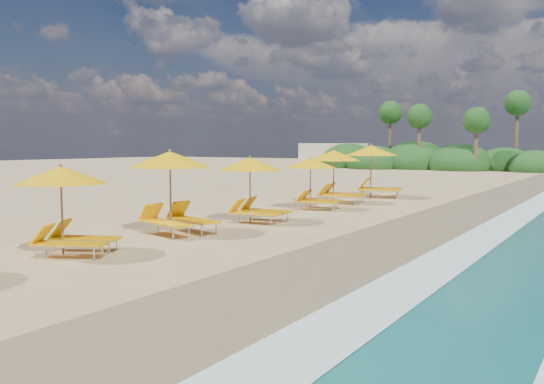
% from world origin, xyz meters
% --- Properties ---
extents(ground, '(160.00, 160.00, 0.00)m').
position_xyz_m(ground, '(0.00, 0.00, 0.00)').
color(ground, tan).
rests_on(ground, ground).
extents(wet_sand, '(4.00, 160.00, 0.01)m').
position_xyz_m(wet_sand, '(4.00, 0.00, 0.01)').
color(wet_sand, '#887351').
rests_on(wet_sand, ground).
extents(surf_foam, '(4.00, 160.00, 0.01)m').
position_xyz_m(surf_foam, '(6.70, 0.00, 0.03)').
color(surf_foam, white).
rests_on(surf_foam, ground).
extents(station_2, '(2.83, 2.82, 2.15)m').
position_xyz_m(station_2, '(-2.17, -5.44, 1.20)').
color(station_2, olive).
rests_on(station_2, ground).
extents(station_3, '(3.04, 2.93, 2.47)m').
position_xyz_m(station_3, '(-2.27, -1.73, 1.39)').
color(station_3, olive).
rests_on(station_3, ground).
extents(station_4, '(2.60, 2.46, 2.23)m').
position_xyz_m(station_4, '(-1.70, 1.56, 1.25)').
color(station_4, olive).
rests_on(station_4, ground).
extents(station_5, '(2.63, 2.53, 2.14)m').
position_xyz_m(station_5, '(-1.84, 6.00, 1.20)').
color(station_5, olive).
rests_on(station_5, ground).
extents(station_6, '(2.91, 2.78, 2.43)m').
position_xyz_m(station_6, '(-2.12, 8.68, 1.36)').
color(station_6, olive).
rests_on(station_6, ground).
extents(station_7, '(3.34, 3.26, 2.64)m').
position_xyz_m(station_7, '(-1.76, 12.13, 1.48)').
color(station_7, olive).
rests_on(station_7, ground).
extents(treeline, '(25.80, 8.80, 9.74)m').
position_xyz_m(treeline, '(-9.94, 45.51, 1.00)').
color(treeline, '#163D14').
rests_on(treeline, ground).
extents(beach_building, '(7.00, 5.00, 2.80)m').
position_xyz_m(beach_building, '(-22.00, 48.00, 1.40)').
color(beach_building, beige).
rests_on(beach_building, ground).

